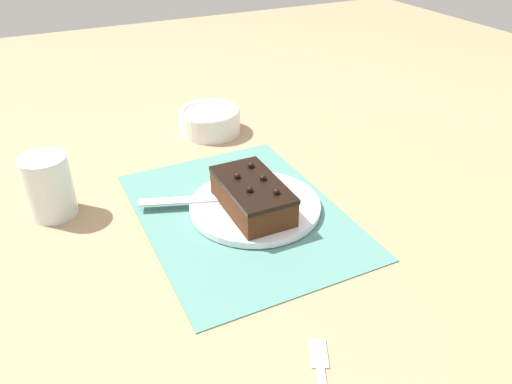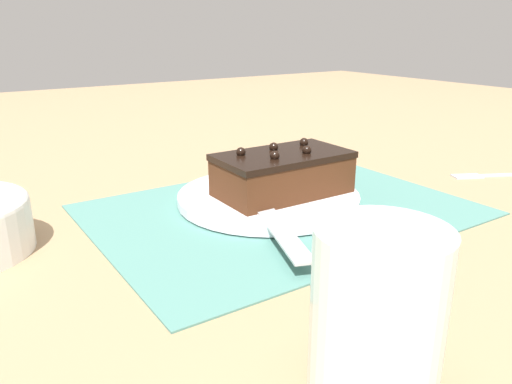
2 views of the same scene
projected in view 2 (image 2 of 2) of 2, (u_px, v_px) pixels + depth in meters
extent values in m
plane|color=#9E7F5B|center=(281.00, 211.00, 0.64)|extent=(3.00, 3.00, 0.00)
cube|color=slate|center=(281.00, 209.00, 0.64)|extent=(0.46, 0.34, 0.00)
cylinder|color=white|center=(267.00, 197.00, 0.65)|extent=(0.24, 0.24, 0.01)
cube|color=#472614|center=(283.00, 176.00, 0.64)|extent=(0.17, 0.10, 0.05)
cube|color=black|center=(283.00, 156.00, 0.64)|extent=(0.17, 0.10, 0.01)
sphere|color=black|center=(241.00, 152.00, 0.62)|extent=(0.01, 0.01, 0.01)
sphere|color=black|center=(277.00, 156.00, 0.60)|extent=(0.01, 0.01, 0.01)
sphere|color=black|center=(274.00, 147.00, 0.65)|extent=(0.01, 0.01, 0.01)
sphere|color=black|center=(309.00, 151.00, 0.63)|extent=(0.01, 0.01, 0.01)
sphere|color=black|center=(304.00, 142.00, 0.68)|extent=(0.01, 0.01, 0.01)
cube|color=#472D19|center=(252.00, 189.00, 0.65)|extent=(0.05, 0.08, 0.01)
cube|color=#B7BABF|center=(280.00, 229.00, 0.53)|extent=(0.08, 0.17, 0.00)
cylinder|color=silver|center=(377.00, 316.00, 0.30)|extent=(0.08, 0.08, 0.11)
cube|color=#B7BABF|center=(512.00, 174.00, 0.79)|extent=(0.10, 0.06, 0.01)
cube|color=#B7BABF|center=(467.00, 176.00, 0.78)|extent=(0.05, 0.04, 0.01)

